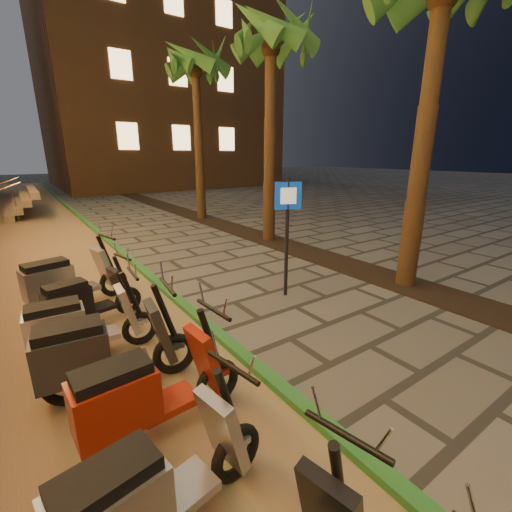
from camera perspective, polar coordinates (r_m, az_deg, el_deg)
ground at (r=4.60m, az=20.41°, el=-21.39°), size 120.00×120.00×0.00m
parking_strip at (r=12.23m, az=-31.39°, el=1.09°), size 3.40×60.00×0.01m
green_curb at (r=12.41m, az=-23.66°, el=2.56°), size 0.18×60.00×0.10m
planting_strip at (r=10.04m, az=9.04°, el=0.48°), size 1.20×40.00×0.02m
apartment_block at (r=37.31m, az=-17.23°, el=31.01°), size 18.00×16.06×25.00m
palm_c at (r=11.57m, az=2.50°, el=31.42°), size 2.97×3.02×6.91m
palm_d at (r=15.79m, az=-10.06°, el=27.97°), size 2.97×3.02×7.16m
pedestrian_sign at (r=6.61m, az=5.24°, el=5.70°), size 0.48×0.24×2.34m
scooter_4 at (r=2.96m, az=-17.44°, el=-33.43°), size 1.69×0.72×1.19m
scooter_5 at (r=3.71m, az=-18.11°, el=-21.01°), size 1.75×0.62×1.23m
scooter_6 at (r=4.48m, az=-24.61°, el=-14.50°), size 1.81×0.68×1.27m
scooter_7 at (r=5.31m, az=-27.50°, el=-10.39°), size 1.68×0.59×1.18m
scooter_8 at (r=6.23m, az=-26.78°, el=-6.71°), size 1.57×0.75×1.11m
scooter_9 at (r=7.08m, az=-29.15°, el=-3.67°), size 1.83×0.87×1.29m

